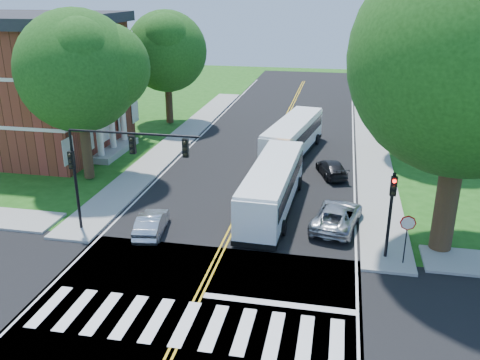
% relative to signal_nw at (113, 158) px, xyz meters
% --- Properties ---
extents(ground, '(140.00, 140.00, 0.00)m').
position_rel_signal_nw_xyz_m(ground, '(5.86, -6.43, -4.38)').
color(ground, '#1C4E13').
rests_on(ground, ground).
extents(road, '(14.00, 96.00, 0.01)m').
position_rel_signal_nw_xyz_m(road, '(5.86, 11.57, -4.37)').
color(road, black).
rests_on(road, ground).
extents(cross_road, '(60.00, 12.00, 0.01)m').
position_rel_signal_nw_xyz_m(cross_road, '(5.86, -6.43, -4.37)').
color(cross_road, black).
rests_on(cross_road, ground).
extents(center_line, '(0.36, 70.00, 0.01)m').
position_rel_signal_nw_xyz_m(center_line, '(5.86, 15.57, -4.36)').
color(center_line, gold).
rests_on(center_line, road).
extents(edge_line_w, '(0.12, 70.00, 0.01)m').
position_rel_signal_nw_xyz_m(edge_line_w, '(-0.94, 15.57, -4.36)').
color(edge_line_w, silver).
rests_on(edge_line_w, road).
extents(edge_line_e, '(0.12, 70.00, 0.01)m').
position_rel_signal_nw_xyz_m(edge_line_e, '(12.66, 15.57, -4.36)').
color(edge_line_e, silver).
rests_on(edge_line_e, road).
extents(crosswalk, '(12.60, 3.00, 0.01)m').
position_rel_signal_nw_xyz_m(crosswalk, '(5.86, -6.93, -4.36)').
color(crosswalk, silver).
rests_on(crosswalk, road).
extents(stop_bar, '(6.60, 0.40, 0.01)m').
position_rel_signal_nw_xyz_m(stop_bar, '(9.36, -4.83, -4.36)').
color(stop_bar, silver).
rests_on(stop_bar, road).
extents(sidewalk_nw, '(2.60, 40.00, 0.15)m').
position_rel_signal_nw_xyz_m(sidewalk_nw, '(-2.44, 18.57, -4.30)').
color(sidewalk_nw, gray).
rests_on(sidewalk_nw, ground).
extents(sidewalk_ne, '(2.60, 40.00, 0.15)m').
position_rel_signal_nw_xyz_m(sidewalk_ne, '(14.16, 18.57, -4.30)').
color(sidewalk_ne, gray).
rests_on(sidewalk_ne, ground).
extents(tree_ne_big, '(10.80, 10.80, 14.91)m').
position_rel_signal_nw_xyz_m(tree_ne_big, '(16.86, 1.57, 5.24)').
color(tree_ne_big, '#372716').
rests_on(tree_ne_big, ground).
extents(tree_west_near, '(8.00, 8.00, 11.40)m').
position_rel_signal_nw_xyz_m(tree_west_near, '(-5.64, 7.57, 3.15)').
color(tree_west_near, '#372716').
rests_on(tree_west_near, ground).
extents(tree_west_far, '(7.60, 7.60, 10.67)m').
position_rel_signal_nw_xyz_m(tree_west_far, '(-5.14, 23.57, 2.62)').
color(tree_west_far, '#372716').
rests_on(tree_west_far, ground).
extents(tree_east_mid, '(8.40, 8.40, 11.93)m').
position_rel_signal_nw_xyz_m(tree_east_mid, '(17.36, 17.57, 3.48)').
color(tree_east_mid, '#372716').
rests_on(tree_east_mid, ground).
extents(tree_east_far, '(7.20, 7.20, 10.34)m').
position_rel_signal_nw_xyz_m(tree_east_far, '(18.36, 33.57, 2.48)').
color(tree_east_far, '#372716').
rests_on(tree_east_far, ground).
extents(signal_nw, '(7.15, 0.46, 5.66)m').
position_rel_signal_nw_xyz_m(signal_nw, '(0.00, 0.00, 0.00)').
color(signal_nw, black).
rests_on(signal_nw, ground).
extents(signal_ne, '(0.30, 0.46, 4.40)m').
position_rel_signal_nw_xyz_m(signal_ne, '(14.06, 0.01, -1.41)').
color(signal_ne, black).
rests_on(signal_ne, ground).
extents(stop_sign, '(0.76, 0.08, 2.53)m').
position_rel_signal_nw_xyz_m(stop_sign, '(14.86, -0.45, -2.35)').
color(stop_sign, black).
rests_on(stop_sign, ground).
extents(bus_lead, '(2.94, 11.03, 2.83)m').
position_rel_signal_nw_xyz_m(bus_lead, '(7.68, 4.96, -2.87)').
color(bus_lead, white).
rests_on(bus_lead, road).
extents(bus_follow, '(4.10, 11.15, 2.82)m').
position_rel_signal_nw_xyz_m(bus_follow, '(7.81, 16.03, -2.88)').
color(bus_follow, white).
rests_on(bus_follow, road).
extents(hatchback, '(1.83, 3.88, 1.23)m').
position_rel_signal_nw_xyz_m(hatchback, '(1.70, 0.38, -3.75)').
color(hatchback, silver).
rests_on(hatchback, road).
extents(suv, '(3.14, 5.24, 1.36)m').
position_rel_signal_nw_xyz_m(suv, '(11.58, 3.26, -3.69)').
color(suv, '#ABADB2').
rests_on(suv, road).
extents(dark_sedan, '(2.69, 4.18, 1.13)m').
position_rel_signal_nw_xyz_m(dark_sedan, '(11.04, 11.59, -3.80)').
color(dark_sedan, black).
rests_on(dark_sedan, road).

